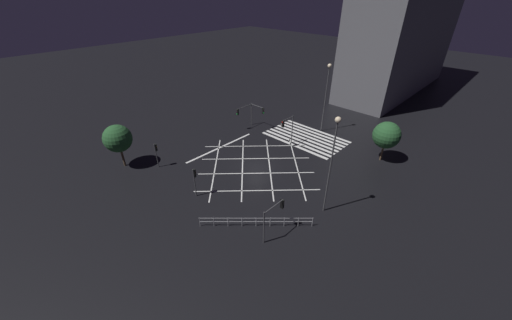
% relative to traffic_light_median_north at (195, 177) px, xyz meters
% --- Properties ---
extents(ground_plane, '(200.00, 200.00, 0.00)m').
position_rel_traffic_light_median_north_xyz_m(ground_plane, '(-0.52, -8.72, -2.45)').
color(ground_plane, black).
extents(road_markings, '(17.32, 22.82, 0.01)m').
position_rel_traffic_light_median_north_xyz_m(road_markings, '(-0.16, -16.32, -2.45)').
color(road_markings, silver).
rests_on(road_markings, ground_plane).
extents(office_building, '(10.06, 34.58, 23.49)m').
position_rel_traffic_light_median_north_xyz_m(office_building, '(-0.52, -51.52, 9.30)').
color(office_building, slate).
rests_on(office_building, ground_plane).
extents(traffic_light_median_north, '(0.36, 0.39, 3.42)m').
position_rel_traffic_light_median_north_xyz_m(traffic_light_median_north, '(0.00, 0.00, 0.00)').
color(traffic_light_median_north, '#424244').
rests_on(traffic_light_median_north, ground_plane).
extents(traffic_light_se_main, '(2.77, 0.36, 3.65)m').
position_rel_traffic_light_median_north_xyz_m(traffic_light_se_main, '(7.11, -17.24, 0.25)').
color(traffic_light_se_main, '#424244').
rests_on(traffic_light_se_main, ground_plane).
extents(traffic_light_ne_cross, '(0.36, 0.39, 3.23)m').
position_rel_traffic_light_median_north_xyz_m(traffic_light_ne_cross, '(8.15, -0.20, -0.14)').
color(traffic_light_ne_cross, '#424244').
rests_on(traffic_light_ne_cross, ground_plane).
extents(traffic_light_se_cross, '(0.36, 3.24, 3.65)m').
position_rel_traffic_light_median_north_xyz_m(traffic_light_se_cross, '(8.60, -15.49, 0.27)').
color(traffic_light_se_cross, '#424244').
rests_on(traffic_light_se_cross, ground_plane).
extents(traffic_light_median_south, '(0.36, 2.49, 4.25)m').
position_rel_traffic_light_median_north_xyz_m(traffic_light_median_south, '(0.04, -15.50, 0.67)').
color(traffic_light_median_south, '#424244').
rests_on(traffic_light_median_south, ground_plane).
extents(traffic_light_nw_cross, '(0.36, 2.69, 3.56)m').
position_rel_traffic_light_median_north_xyz_m(traffic_light_nw_cross, '(-9.69, -1.49, 0.17)').
color(traffic_light_nw_cross, '#424244').
rests_on(traffic_light_nw_cross, ground_plane).
extents(street_lamp_east, '(0.54, 0.54, 10.21)m').
position_rel_traffic_light_median_north_xyz_m(street_lamp_east, '(-11.25, -7.36, 4.70)').
color(street_lamp_east, '#424244').
rests_on(street_lamp_east, ground_plane).
extents(street_lamp_west, '(0.57, 0.57, 10.23)m').
position_rel_traffic_light_median_north_xyz_m(street_lamp_west, '(-0.94, -23.08, 4.94)').
color(street_lamp_west, '#424244').
rests_on(street_lamp_west, ground_plane).
extents(street_tree_near, '(3.35, 3.35, 5.50)m').
position_rel_traffic_light_median_north_xyz_m(street_tree_near, '(11.52, 2.67, 1.36)').
color(street_tree_near, brown).
rests_on(street_tree_near, ground_plane).
extents(street_tree_far, '(3.36, 3.36, 5.26)m').
position_rel_traffic_light_median_north_xyz_m(street_tree_far, '(-11.30, -20.95, 1.13)').
color(street_tree_far, brown).
rests_on(street_tree_far, ground_plane).
extents(pedestrian_railing, '(7.72, 7.35, 1.05)m').
position_rel_traffic_light_median_north_xyz_m(pedestrian_railing, '(-7.83, -1.05, -1.78)').
color(pedestrian_railing, '#B7B7BC').
rests_on(pedestrian_railing, ground_plane).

